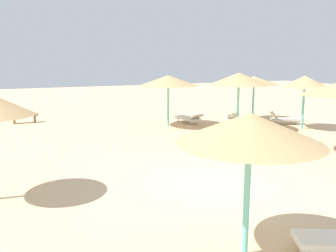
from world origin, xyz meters
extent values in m
plane|color=#DBBA8C|center=(0.00, 0.00, 0.00)|extent=(80.00, 80.00, 0.00)
cylinder|color=#6BC6BC|center=(-1.45, -3.57, 1.12)|extent=(0.12, 0.12, 2.23)
cone|color=tan|center=(-1.45, -3.57, 2.40)|extent=(2.59, 2.59, 0.54)
cylinder|color=#6BC6BC|center=(8.03, 8.37, 1.13)|extent=(0.12, 0.12, 2.25)
cone|color=tan|center=(8.03, 8.37, 2.39)|extent=(2.90, 2.90, 0.48)
cylinder|color=#6BC6BC|center=(8.68, 5.09, 1.15)|extent=(0.12, 0.12, 2.30)
cone|color=tan|center=(8.68, 5.09, 2.49)|extent=(2.37, 2.37, 0.59)
cylinder|color=#6BC6BC|center=(2.63, 8.73, 1.16)|extent=(0.12, 0.12, 2.31)
cone|color=tan|center=(2.63, 8.73, 2.49)|extent=(3.18, 3.18, 0.56)
cylinder|color=#6BC6BC|center=(5.42, 6.27, 1.21)|extent=(0.12, 0.12, 2.42)
cone|color=tan|center=(5.42, 6.27, 2.63)|extent=(3.09, 3.09, 0.63)
cylinder|color=silver|center=(-0.23, -3.83, 0.11)|extent=(0.06, 0.06, 0.22)
cube|color=silver|center=(6.41, 8.23, 0.28)|extent=(1.37, 1.80, 0.12)
cube|color=silver|center=(6.03, 7.52, 0.52)|extent=(0.79, 0.72, 0.41)
cylinder|color=silver|center=(6.32, 7.59, 0.11)|extent=(0.06, 0.06, 0.22)
cylinder|color=silver|center=(5.93, 7.80, 0.11)|extent=(0.06, 0.06, 0.22)
cylinder|color=silver|center=(6.89, 8.65, 0.11)|extent=(0.06, 0.06, 0.22)
cylinder|color=silver|center=(6.51, 8.86, 0.11)|extent=(0.06, 0.06, 0.22)
cube|color=silver|center=(9.00, 6.52, 0.28)|extent=(1.81, 1.26, 0.12)
cube|color=silver|center=(8.27, 6.83, 0.56)|extent=(0.62, 0.75, 0.48)
cylinder|color=silver|center=(8.36, 6.55, 0.11)|extent=(0.06, 0.06, 0.22)
cylinder|color=silver|center=(8.54, 6.96, 0.11)|extent=(0.06, 0.06, 0.22)
cylinder|color=silver|center=(9.46, 6.08, 0.11)|extent=(0.06, 0.06, 0.22)
cylinder|color=silver|center=(9.64, 6.48, 0.11)|extent=(0.06, 0.06, 0.22)
cube|color=silver|center=(4.07, 9.21, 0.28)|extent=(0.95, 1.79, 0.12)
cube|color=silver|center=(4.22, 8.42, 0.47)|extent=(0.73, 0.64, 0.33)
cylinder|color=silver|center=(4.40, 8.66, 0.11)|extent=(0.06, 0.06, 0.22)
cylinder|color=silver|center=(3.97, 8.58, 0.11)|extent=(0.06, 0.06, 0.22)
cylinder|color=silver|center=(4.17, 9.84, 0.11)|extent=(0.06, 0.06, 0.22)
cylinder|color=silver|center=(3.74, 9.75, 0.11)|extent=(0.06, 0.06, 0.22)
cube|color=brown|center=(-4.46, 13.13, 0.45)|extent=(1.51, 0.42, 0.08)
cube|color=brown|center=(-5.01, 13.14, 0.21)|extent=(0.13, 0.36, 0.41)
cube|color=brown|center=(-3.91, 13.12, 0.21)|extent=(0.13, 0.36, 0.41)
camera|label=1|loc=(-5.20, -8.38, 3.55)|focal=37.41mm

